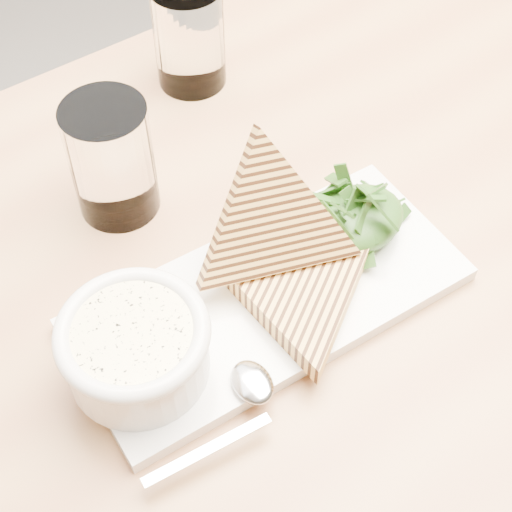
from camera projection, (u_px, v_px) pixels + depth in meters
floor at (315, 384)px, 1.51m from camera, size 6.00×6.00×0.00m
table_top at (326, 287)px, 0.75m from camera, size 1.27×0.85×0.04m
table_leg_br at (429, 123)px, 1.44m from camera, size 0.06×0.06×0.72m
platter at (269, 299)px, 0.71m from camera, size 0.36×0.18×0.02m
soup_bowl at (137, 353)px, 0.64m from camera, size 0.12×0.12×0.05m
soup at (132, 334)px, 0.62m from camera, size 0.10×0.10×0.01m
bowl_rim at (132, 333)px, 0.61m from camera, size 0.13×0.13×0.01m
sandwich_flat at (300, 293)px, 0.69m from camera, size 0.24×0.24×0.02m
sandwich_lean at (272, 223)px, 0.68m from camera, size 0.22×0.22×0.20m
salad_base at (356, 219)px, 0.73m from camera, size 0.10×0.08×0.04m
arugula_pile at (357, 213)px, 0.73m from camera, size 0.11×0.10×0.05m
spoon_bowl at (252, 382)px, 0.64m from camera, size 0.04×0.05×0.01m
spoon_handle at (208, 450)px, 0.61m from camera, size 0.11×0.02×0.00m
glass_near at (112, 160)px, 0.74m from camera, size 0.08×0.08×0.12m
glass_far at (189, 36)px, 0.86m from camera, size 0.08×0.08×0.12m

